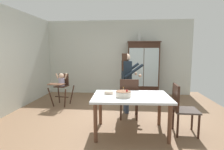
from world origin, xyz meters
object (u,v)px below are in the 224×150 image
adult_person (127,75)px  serving_bowl (109,93)px  dining_table (131,100)px  dining_chair_far_side (129,96)px  high_chair_with_toddler (61,83)px  china_cabinet (143,69)px  birthday_cake (123,94)px  dining_chair_right_end (181,105)px  ceramic_vase (139,38)px

adult_person → serving_bowl: adult_person is taller
adult_person → dining_table: size_ratio=1.02×
adult_person → dining_chair_far_side: 0.65m
dining_chair_far_side → high_chair_with_toddler: bearing=-26.7°
china_cabinet → dining_table: 3.11m
china_cabinet → birthday_cake: (-0.60, -3.17, -0.17)m
birthday_cake → dining_chair_right_end: 1.12m
ceramic_vase → dining_chair_far_side: size_ratio=0.28×
serving_bowl → adult_person: bearing=72.9°
high_chair_with_toddler → birthday_cake: (1.86, -1.74, 0.14)m
ceramic_vase → dining_table: ceramic_vase is taller
dining_chair_far_side → dining_chair_right_end: 1.18m
dining_table → china_cabinet: bearing=81.5°
high_chair_with_toddler → birthday_cake: size_ratio=3.39×
ceramic_vase → dining_table: size_ratio=0.18×
birthday_cake → serving_bowl: 0.36m
china_cabinet → ceramic_vase: size_ratio=7.12×
serving_bowl → dining_chair_far_side: size_ratio=0.19×
china_cabinet → dining_table: size_ratio=1.28×
ceramic_vase → serving_bowl: bearing=-104.1°
china_cabinet → dining_table: bearing=-98.5°
adult_person → dining_chair_right_end: 1.61m
serving_bowl → dining_chair_far_side: 0.76m
high_chair_with_toddler → birthday_cake: 2.55m
dining_table → dining_chair_right_end: bearing=3.3°
dining_chair_far_side → birthday_cake: bearing=81.2°
high_chair_with_toddler → dining_chair_right_end: (2.95, -1.58, -0.10)m
high_chair_with_toddler → dining_chair_far_side: dining_chair_far_side is taller
high_chair_with_toddler → serving_bowl: size_ratio=5.28×
dining_table → dining_chair_right_end: (0.94, 0.05, -0.09)m
china_cabinet → adult_person: china_cabinet is taller
adult_person → dining_chair_far_side: size_ratio=1.59×
ceramic_vase → dining_chair_right_end: (0.64, -3.01, -1.49)m
birthday_cake → adult_person: bearing=88.1°
serving_bowl → china_cabinet: bearing=73.1°
dining_chair_right_end → birthday_cake: bearing=99.2°
adult_person → serving_bowl: size_ratio=8.50×
china_cabinet → dining_chair_far_side: china_cabinet is taller
high_chair_with_toddler → adult_person: bearing=-5.2°
serving_bowl → dining_chair_right_end: (1.38, -0.05, -0.21)m
high_chair_with_toddler → serving_bowl: bearing=-37.0°
china_cabinet → ceramic_vase: ceramic_vase is taller
birthday_cake → dining_chair_right_end: bearing=8.3°
adult_person → dining_chair_right_end: (1.04, -1.15, -0.41)m
dining_chair_far_side → dining_table: bearing=91.8°
birthday_cake → serving_bowl: bearing=145.4°
dining_table → serving_bowl: bearing=167.1°
serving_bowl → dining_chair_right_end: 1.40m
high_chair_with_toddler → serving_bowl: (1.56, -1.53, 0.11)m
birthday_cake → serving_bowl: (-0.30, 0.21, -0.03)m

